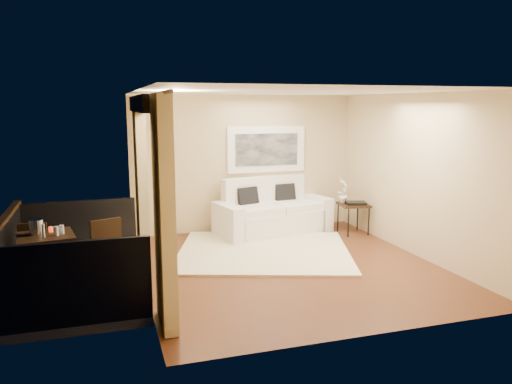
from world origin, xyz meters
name	(u,v)px	position (x,y,z in m)	size (l,w,h in m)	color
floor	(289,266)	(0.00, 0.00, 0.00)	(5.00, 5.00, 0.00)	brown
room_shell	(145,104)	(-2.13, 0.00, 2.52)	(5.00, 6.40, 5.00)	white
balcony	(65,277)	(-3.31, 0.00, 0.18)	(1.81, 2.60, 1.17)	#605B56
curtains	(150,189)	(-2.11, 0.00, 1.34)	(0.16, 4.80, 2.64)	tan
artwork	(266,149)	(0.45, 2.46, 1.62)	(1.62, 0.07, 0.92)	white
rug	(264,251)	(-0.15, 0.82, 0.02)	(2.89, 2.52, 0.04)	#F8EEC7
sofa	(271,213)	(0.43, 2.10, 0.38)	(2.40, 1.41, 1.08)	white
side_table	(354,207)	(1.93, 1.52, 0.54)	(0.62, 0.62, 0.60)	black
tray	(356,203)	(1.95, 1.46, 0.62)	(0.38, 0.28, 0.05)	black
orchid	(343,190)	(1.75, 1.62, 0.86)	(0.27, 0.19, 0.52)	white
bistro_table	(46,241)	(-3.50, -0.12, 0.74)	(0.80, 0.80, 0.82)	black
balcony_chair_far	(35,248)	(-3.71, 0.42, 0.51)	(0.41, 0.41, 0.89)	black
balcony_chair_near	(109,250)	(-2.70, -0.20, 0.57)	(0.54, 0.54, 0.98)	black
ice_bucket	(36,227)	(-3.61, -0.06, 0.92)	(0.18, 0.18, 0.20)	white
candle	(51,229)	(-3.44, 0.02, 0.85)	(0.06, 0.06, 0.07)	red
vase	(43,231)	(-3.50, -0.25, 0.91)	(0.04, 0.04, 0.18)	silver
glass_a	(56,231)	(-3.36, -0.18, 0.88)	(0.06, 0.06, 0.12)	white
glass_b	(62,230)	(-3.29, -0.13, 0.88)	(0.06, 0.06, 0.12)	silver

